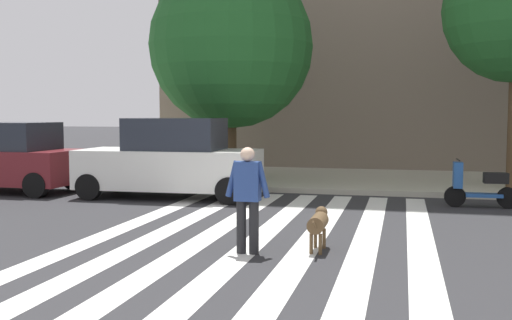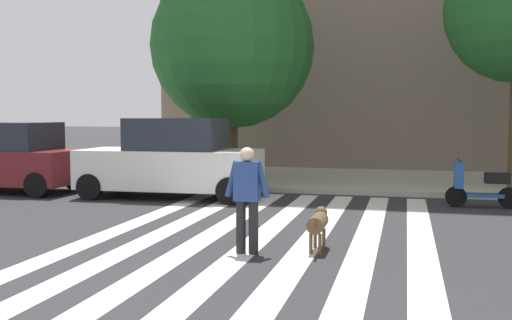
{
  "view_description": "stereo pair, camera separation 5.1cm",
  "coord_description": "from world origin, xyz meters",
  "px_view_note": "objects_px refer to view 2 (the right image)",
  "views": [
    {
      "loc": [
        3.71,
        -1.34,
        2.15
      ],
      "look_at": [
        1.23,
        8.68,
        1.34
      ],
      "focal_mm": 41.66,
      "sensor_mm": 36.0,
      "label": 1
    },
    {
      "loc": [
        3.76,
        -1.33,
        2.15
      ],
      "look_at": [
        1.23,
        8.68,
        1.34
      ],
      "focal_mm": 41.66,
      "sensor_mm": 36.0,
      "label": 2
    }
  ],
  "objects_px": {
    "parked_scooter": "(483,187)",
    "street_tree_nearest": "(232,46)",
    "pedestrian_dog_walker": "(247,194)",
    "dog_on_leash": "(318,223)",
    "parked_car_near_curb": "(6,158)",
    "parked_car_behind_first": "(172,160)"
  },
  "relations": [
    {
      "from": "parked_car_near_curb",
      "to": "pedestrian_dog_walker",
      "type": "bearing_deg",
      "value": -32.97
    },
    {
      "from": "street_tree_nearest",
      "to": "dog_on_leash",
      "type": "xyz_separation_m",
      "value": [
        3.79,
        -8.11,
        -3.71
      ]
    },
    {
      "from": "parked_car_behind_first",
      "to": "parked_scooter",
      "type": "xyz_separation_m",
      "value": [
        7.49,
        0.18,
        -0.48
      ]
    },
    {
      "from": "parked_car_behind_first",
      "to": "parked_scooter",
      "type": "distance_m",
      "value": 7.51
    },
    {
      "from": "pedestrian_dog_walker",
      "to": "dog_on_leash",
      "type": "height_order",
      "value": "pedestrian_dog_walker"
    },
    {
      "from": "parked_car_near_curb",
      "to": "parked_car_behind_first",
      "type": "xyz_separation_m",
      "value": [
        4.89,
        0.0,
        0.03
      ]
    },
    {
      "from": "street_tree_nearest",
      "to": "parked_car_behind_first",
      "type": "bearing_deg",
      "value": -102.17
    },
    {
      "from": "parked_car_behind_first",
      "to": "parked_scooter",
      "type": "bearing_deg",
      "value": 1.4
    },
    {
      "from": "parked_car_near_curb",
      "to": "parked_car_behind_first",
      "type": "distance_m",
      "value": 4.89
    },
    {
      "from": "dog_on_leash",
      "to": "parked_scooter",
      "type": "bearing_deg",
      "value": 59.48
    },
    {
      "from": "parked_car_near_curb",
      "to": "dog_on_leash",
      "type": "bearing_deg",
      "value": -27.8
    },
    {
      "from": "street_tree_nearest",
      "to": "pedestrian_dog_walker",
      "type": "relative_size",
      "value": 3.94
    },
    {
      "from": "dog_on_leash",
      "to": "parked_car_behind_first",
      "type": "bearing_deg",
      "value": 132.15
    },
    {
      "from": "street_tree_nearest",
      "to": "pedestrian_dog_walker",
      "type": "bearing_deg",
      "value": -72.14
    },
    {
      "from": "pedestrian_dog_walker",
      "to": "parked_car_near_curb",
      "type": "bearing_deg",
      "value": 147.03
    },
    {
      "from": "dog_on_leash",
      "to": "street_tree_nearest",
      "type": "bearing_deg",
      "value": 115.05
    },
    {
      "from": "parked_car_near_curb",
      "to": "parked_scooter",
      "type": "xyz_separation_m",
      "value": [
        12.38,
        0.19,
        -0.45
      ]
    },
    {
      "from": "dog_on_leash",
      "to": "pedestrian_dog_walker",
      "type": "bearing_deg",
      "value": -155.28
    },
    {
      "from": "parked_scooter",
      "to": "pedestrian_dog_walker",
      "type": "bearing_deg",
      "value": -125.87
    },
    {
      "from": "parked_scooter",
      "to": "street_tree_nearest",
      "type": "xyz_separation_m",
      "value": [
        -6.81,
        2.98,
        3.68
      ]
    },
    {
      "from": "street_tree_nearest",
      "to": "pedestrian_dog_walker",
      "type": "height_order",
      "value": "street_tree_nearest"
    },
    {
      "from": "parked_car_near_curb",
      "to": "dog_on_leash",
      "type": "relative_size",
      "value": 4.15
    }
  ]
}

